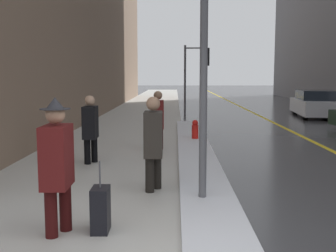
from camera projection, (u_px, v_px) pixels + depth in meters
The scene contains 11 objects.
sidewalk_slab at pixel (137, 120), 19.33m from camera, with size 4.00×80.00×0.01m.
road_centre_stripe at pixel (268, 120), 19.22m from camera, with size 0.16×80.00×0.00m.
snow_bank_curb at pixel (196, 155), 10.41m from camera, with size 0.89×14.46×0.13m.
traffic_light_near at pixel (199, 65), 21.61m from camera, with size 1.31×0.33×3.57m.
pedestrian_trailing at pixel (57, 161), 5.31m from camera, with size 0.38×0.55×1.77m.
pedestrian_nearside at pixel (153, 139), 7.36m from camera, with size 0.33×0.55×1.67m.
pedestrian_with_shoulder_bag at pixel (90, 126), 9.69m from camera, with size 0.31×0.72×1.58m.
pedestrian_in_glasses at pixel (158, 118), 11.37m from camera, with size 0.32×0.53×1.62m.
parked_car_silver at pixel (317, 104), 20.59m from camera, with size 2.30×4.37×1.31m.
rolling_suitcase at pixel (101, 210), 5.46m from camera, with size 0.23×0.36×0.95m.
fire_hydrant at pixel (195, 132), 12.72m from camera, with size 0.20×0.20×0.70m.
Camera 1 is at (-0.26, -4.19, 2.04)m, focal length 45.00 mm.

